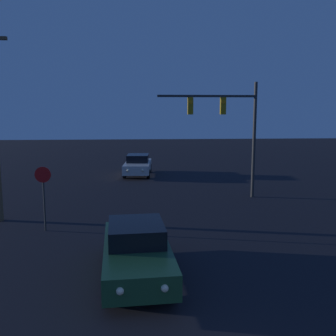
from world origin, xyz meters
TOP-DOWN VIEW (x-y plane):
  - car_near at (-1.24, 6.23)m, footprint 2.13×4.68m
  - car_far at (-1.34, 23.57)m, footprint 2.13×4.68m
  - traffic_signal_mast at (3.65, 15.82)m, footprint 5.32×0.30m
  - stop_sign at (-4.88, 10.57)m, footprint 0.62×0.07m

SIDE VIEW (x-z plane):
  - car_near at x=-1.24m, z-range 0.00..1.51m
  - car_far at x=-1.34m, z-range 0.00..1.51m
  - stop_sign at x=-4.88m, z-range 0.46..3.03m
  - traffic_signal_mast at x=3.65m, z-range 1.06..7.28m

